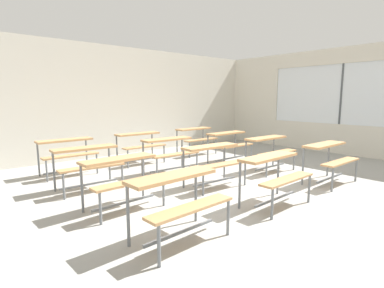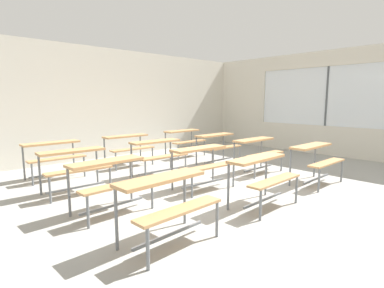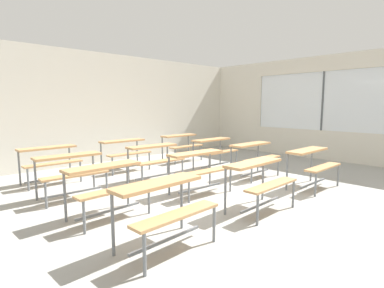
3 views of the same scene
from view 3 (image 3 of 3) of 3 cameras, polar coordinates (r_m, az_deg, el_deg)
The scene contains 15 objects.
ground at distance 5.29m, azimuth 5.64°, elevation -10.42°, with size 10.00×9.00×0.05m, color #9E9E99.
wall_back at distance 8.68m, azimuth -17.34°, elevation 6.51°, with size 10.00×0.12×3.00m, color silver.
wall_right at distance 9.35m, azimuth 27.15°, elevation 5.75°, with size 0.12×9.00×3.00m.
desk_bench_r0c0 at distance 3.37m, azimuth -5.32°, elevation -10.42°, with size 1.12×0.63×0.74m.
desk_bench_r0c1 at distance 4.62m, azimuth 12.75°, elevation -5.64°, with size 1.11×0.62×0.74m.
desk_bench_r0c2 at distance 6.18m, azimuth 22.00°, elevation -2.70°, with size 1.10×0.59×0.74m.
desk_bench_r1c0 at distance 4.41m, azimuth -15.89°, elevation -6.37°, with size 1.12×0.63×0.74m.
desk_bench_r1c1 at distance 5.41m, azimuth 1.44°, elevation -3.54°, with size 1.13×0.64×0.74m.
desk_bench_r1c2 at distance 6.76m, azimuth 11.81°, elevation -1.47°, with size 1.11×0.60×0.74m.
desk_bench_r2c0 at distance 5.52m, azimuth -22.10°, elevation -3.86°, with size 1.12×0.63×0.74m.
desk_bench_r2c1 at distance 6.36m, azimuth -7.07°, elevation -1.92°, with size 1.13×0.64×0.74m.
desk_bench_r2c2 at distance 7.52m, azimuth 4.32°, elevation -0.43°, with size 1.10×0.59×0.74m.
desk_bench_r3c0 at distance 6.73m, azimuth -25.51°, elevation -2.09°, with size 1.11×0.60×0.74m.
desk_bench_r3c1 at distance 7.44m, azimuth -12.67°, elevation -0.68°, with size 1.11×0.60×0.74m.
desk_bench_r3c2 at distance 8.51m, azimuth -2.01°, elevation 0.51°, with size 1.11×0.60×0.74m.
Camera 3 is at (-3.80, -3.30, 1.60)m, focal length 28.00 mm.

